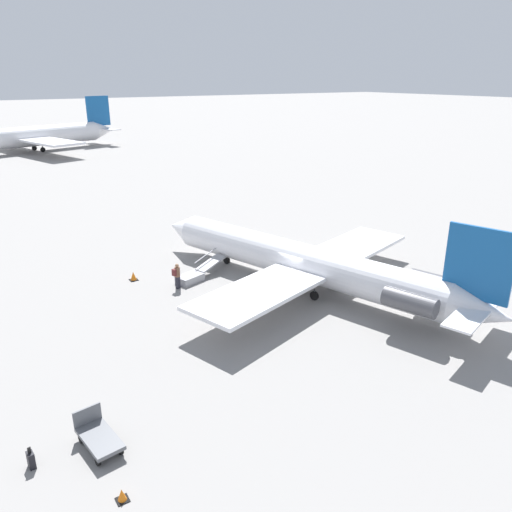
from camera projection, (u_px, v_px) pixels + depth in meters
name	position (u px, v px, depth m)	size (l,w,h in m)	color
ground_plane	(298.00, 286.00, 33.31)	(600.00, 600.00, 0.00)	gray
airplane_main	(309.00, 263.00, 32.16)	(25.55, 19.68, 6.26)	silver
airplane_far_left	(25.00, 137.00, 90.04)	(29.01, 37.78, 9.45)	silver
boarding_stairs	(194.00, 275.00, 34.23)	(2.14, 4.13, 1.60)	#99999E
passenger	(177.00, 274.00, 32.65)	(0.42, 0.57, 1.74)	#23232D
luggage_cart	(98.00, 436.00, 18.81)	(2.32, 1.37, 1.22)	#595B60
suitcase	(31.00, 460.00, 17.84)	(0.38, 0.25, 0.88)	black
traffic_cone_near_stairs	(133.00, 276.00, 34.25)	(0.55, 0.55, 0.61)	black
traffic_cone_near_cart	(122.00, 495.00, 16.49)	(0.41, 0.41, 0.46)	black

